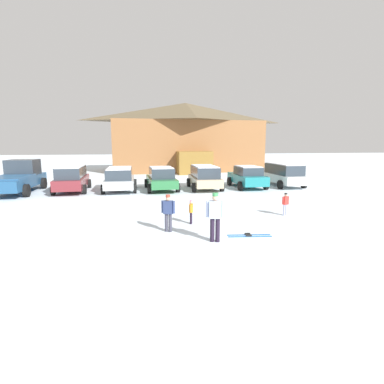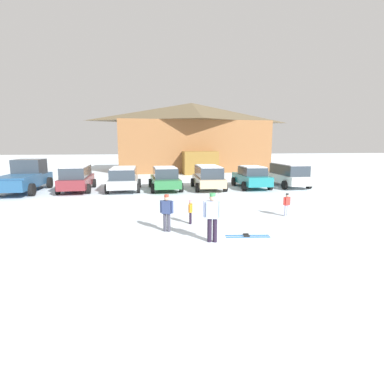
{
  "view_description": "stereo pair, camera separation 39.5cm",
  "coord_description": "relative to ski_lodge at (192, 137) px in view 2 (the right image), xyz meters",
  "views": [
    {
      "loc": [
        -2.87,
        -7.49,
        3.31
      ],
      "look_at": [
        -0.7,
        5.06,
        1.2
      ],
      "focal_mm": 28.0,
      "sensor_mm": 36.0,
      "label": 1
    },
    {
      "loc": [
        -2.48,
        -7.56,
        3.31
      ],
      "look_at": [
        -0.7,
        5.06,
        1.2
      ],
      "focal_mm": 28.0,
      "sensor_mm": 36.0,
      "label": 2
    }
  ],
  "objects": [
    {
      "name": "skier_teen_in_navy_coat",
      "position": [
        -4.47,
        -25.13,
        -3.21
      ],
      "size": [
        0.49,
        0.32,
        1.41
      ],
      "color": "#3C3C4B",
      "rests_on": "ground"
    },
    {
      "name": "parked_white_suv",
      "position": [
        5.36,
        -14.6,
        -3.08
      ],
      "size": [
        2.13,
        4.76,
        1.74
      ],
      "color": "white",
      "rests_on": "ground"
    },
    {
      "name": "skier_child_in_orange_jacket",
      "position": [
        -3.44,
        -24.17,
        -3.45
      ],
      "size": [
        0.2,
        0.36,
        0.99
      ],
      "color": "black",
      "rests_on": "ground"
    },
    {
      "name": "pickup_truck",
      "position": [
        -13.47,
        -14.42,
        -3.01
      ],
      "size": [
        2.43,
        5.69,
        2.15
      ],
      "color": "navy",
      "rests_on": "ground"
    },
    {
      "name": "parked_maroon_van",
      "position": [
        -10.07,
        -14.6,
        -3.07
      ],
      "size": [
        2.28,
        4.67,
        1.75
      ],
      "color": "maroon",
      "rests_on": "ground"
    },
    {
      "name": "parked_silver_wagon",
      "position": [
        -6.87,
        -14.87,
        -3.13
      ],
      "size": [
        2.28,
        4.25,
        1.61
      ],
      "color": "#B6BCC0",
      "rests_on": "ground"
    },
    {
      "name": "parked_green_coupe",
      "position": [
        -4.02,
        -15.02,
        -3.18
      ],
      "size": [
        2.31,
        4.4,
        1.63
      ],
      "color": "#2A6F3D",
      "rests_on": "ground"
    },
    {
      "name": "parked_teal_hatchback",
      "position": [
        2.35,
        -14.95,
        -3.19
      ],
      "size": [
        2.14,
        4.17,
        1.61
      ],
      "color": "teal",
      "rests_on": "ground"
    },
    {
      "name": "ski_lodge",
      "position": [
        0.0,
        0.0,
        0.0
      ],
      "size": [
        17.85,
        10.6,
        7.92
      ],
      "color": "brown",
      "rests_on": "ground"
    },
    {
      "name": "parked_beige_suv",
      "position": [
        -0.93,
        -15.1,
        -3.1
      ],
      "size": [
        2.22,
        4.3,
        1.69
      ],
      "color": "tan",
      "rests_on": "ground"
    },
    {
      "name": "pair_of_skis",
      "position": [
        -1.67,
        -26.16,
        -3.99
      ],
      "size": [
        1.59,
        0.48,
        0.08
      ],
      "color": "#2765AF",
      "rests_on": "ground"
    },
    {
      "name": "skier_adult_in_blue_parka",
      "position": [
        -3.03,
        -26.54,
        -3.06
      ],
      "size": [
        0.61,
        0.33,
        1.67
      ],
      "color": "black",
      "rests_on": "ground"
    },
    {
      "name": "skier_child_in_red_jacket",
      "position": [
        1.05,
        -23.51,
        -3.42
      ],
      "size": [
        0.38,
        0.22,
        1.05
      ],
      "color": "#A6ADD5",
      "rests_on": "ground"
    },
    {
      "name": "ground",
      "position": [
        -2.57,
        -28.48,
        -4.01
      ],
      "size": [
        160.0,
        160.0,
        0.0
      ],
      "primitive_type": "plane",
      "color": "silver"
    }
  ]
}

